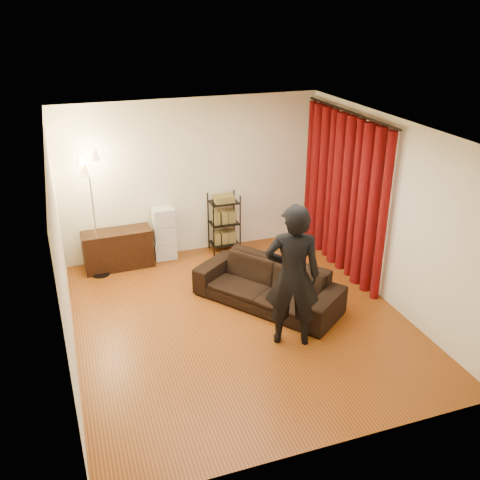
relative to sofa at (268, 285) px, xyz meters
name	(u,v)px	position (x,y,z in m)	size (l,w,h in m)	color
floor	(240,320)	(-0.52, -0.29, -0.32)	(5.00, 5.00, 0.00)	#934717
ceiling	(240,130)	(-0.52, -0.29, 2.38)	(5.00, 5.00, 0.00)	white
wall_back	(193,178)	(-0.52, 2.21, 1.03)	(5.00, 5.00, 0.00)	white
wall_front	(330,336)	(-0.52, -2.79, 1.03)	(5.00, 5.00, 0.00)	white
wall_left	(61,257)	(-2.77, -0.29, 1.03)	(5.00, 5.00, 0.00)	white
wall_right	(388,212)	(1.73, -0.29, 1.03)	(5.00, 5.00, 0.00)	white
curtain_rod	(350,112)	(1.63, 0.83, 2.26)	(0.04, 0.04, 2.65)	black
curtain	(342,193)	(1.61, 0.83, 0.96)	(0.22, 2.65, 2.55)	#6A0603
sofa	(268,285)	(0.00, 0.00, 0.00)	(2.17, 0.85, 0.63)	black
person	(293,276)	(-0.06, -0.97, 0.65)	(0.71, 0.46, 1.93)	black
media_cabinet	(118,249)	(-1.92, 1.93, 0.01)	(1.13, 0.42, 0.66)	black
storage_boxes	(164,234)	(-1.11, 2.02, 0.15)	(0.37, 0.30, 0.93)	beige
wire_shelf	(224,223)	(-0.04, 1.98, 0.22)	(0.48, 0.34, 1.07)	black
floor_lamp	(94,217)	(-2.25, 1.76, 0.70)	(0.37, 0.37, 2.04)	silver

